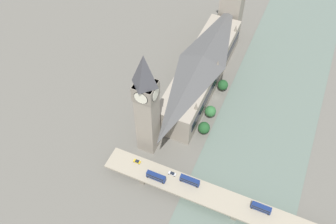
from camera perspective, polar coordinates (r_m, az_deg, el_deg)
The scene contains 14 objects.
ground_plane at distance 257.45m, azimuth 7.35°, elevation 2.20°, with size 600.00×600.00×0.00m, color #605E56.
river_water at distance 254.56m, azimuth 15.14°, elevation -0.31°, with size 61.24×360.00×0.30m, color slate.
parliament_hall at distance 256.07m, azimuth 5.13°, elevation 6.34°, with size 23.58×104.31×26.06m.
clock_tower at distance 200.82m, azimuth -3.30°, elevation 1.26°, with size 11.81×11.81×73.44m.
victoria_tower at distance 296.34m, azimuth 9.78°, elevation 16.06°, with size 15.87×15.87×56.15m.
road_bridge at distance 208.75m, azimuth 10.51°, elevation -14.02°, with size 154.48×13.96×6.03m.
double_decker_bus_lead at distance 209.49m, azimuth -1.84°, elevation -9.81°, with size 11.19×2.47×5.07m.
double_decker_bus_mid at distance 207.01m, azimuth 14.02°, elevation -13.98°, with size 10.66×2.54×4.60m.
double_decker_bus_rear at distance 208.74m, azimuth 3.33°, elevation -10.38°, with size 11.29×2.50×4.73m.
car_northbound_lead at distance 212.73m, azimuth 0.64°, elevation -9.38°, with size 4.43×1.85×1.37m.
car_northbound_mid at distance 217.59m, azimuth -4.74°, elevation -7.52°, with size 4.22×1.92×1.32m.
tree_embankment_near at distance 258.73m, azimuth 8.36°, elevation 4.11°, with size 7.14×7.14×8.93m.
tree_embankment_mid at distance 233.50m, azimuth 5.50°, elevation -2.40°, with size 7.52×7.52×9.01m.
tree_embankment_far at distance 242.11m, azimuth 6.48°, elevation 0.11°, with size 7.28×7.28×8.96m.
Camera 1 is at (-37.70, 168.55, 190.91)m, focal length 40.00 mm.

